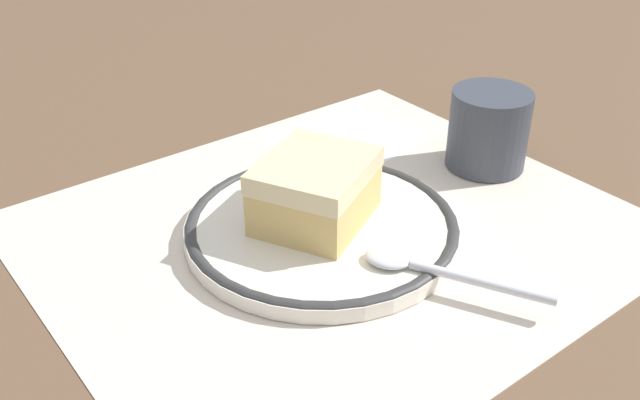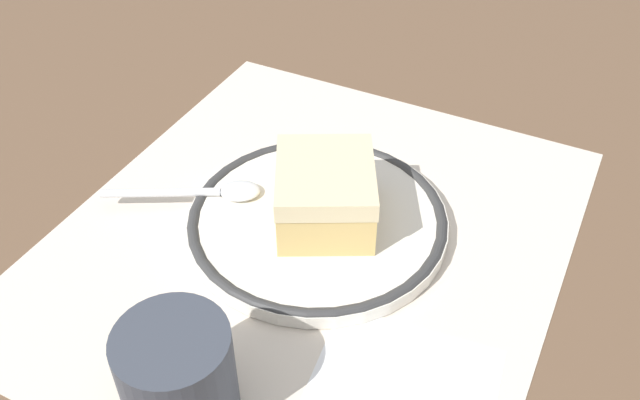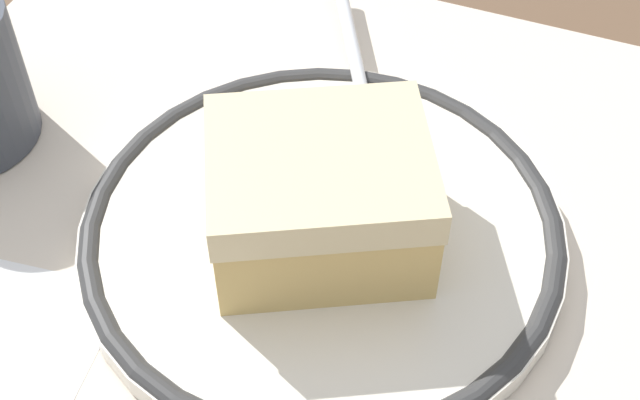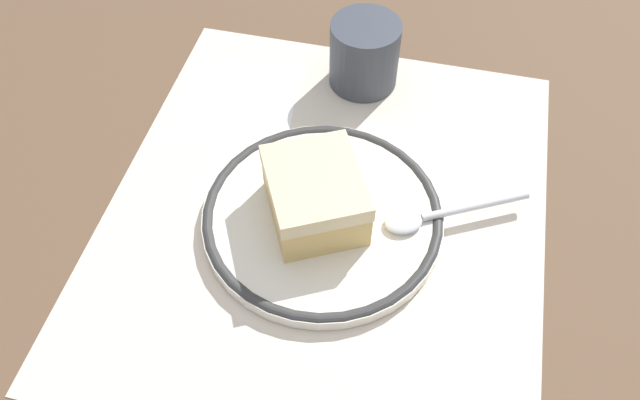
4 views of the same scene
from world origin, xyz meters
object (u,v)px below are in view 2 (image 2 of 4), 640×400
(spoon, at_px, (208,192))
(cup, at_px, (176,378))
(plate, at_px, (320,221))
(cake_slice, at_px, (325,193))

(spoon, bearing_deg, cup, -151.74)
(cup, bearing_deg, plate, -1.33)
(plate, height_order, cup, cup)
(plate, relative_size, cake_slice, 1.86)
(cake_slice, distance_m, cup, 0.20)
(plate, bearing_deg, cup, 178.67)
(spoon, bearing_deg, cake_slice, -79.48)
(cup, bearing_deg, cake_slice, -2.49)
(spoon, height_order, cup, cup)
(cup, bearing_deg, spoon, 28.26)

